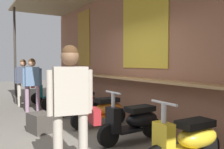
% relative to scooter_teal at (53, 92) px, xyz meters
% --- Properties ---
extents(ground_plane, '(32.20, 32.20, 0.00)m').
position_rel_scooter_teal_xyz_m(ground_plane, '(4.37, -1.08, -0.39)').
color(ground_plane, '#605B54').
extents(market_stall_facade, '(11.50, 2.38, 3.52)m').
position_rel_scooter_teal_xyz_m(market_stall_facade, '(4.38, 0.79, 1.57)').
color(market_stall_facade, '#8C5B44').
rests_on(market_stall_facade, ground_plane).
extents(scooter_teal, '(0.46, 1.40, 0.97)m').
position_rel_scooter_teal_xyz_m(scooter_teal, '(0.00, 0.00, 0.00)').
color(scooter_teal, '#197075').
rests_on(scooter_teal, ground_plane).
extents(scooter_red, '(0.48, 1.40, 0.97)m').
position_rel_scooter_teal_xyz_m(scooter_red, '(1.27, -0.00, 0.00)').
color(scooter_red, red).
rests_on(scooter_red, ground_plane).
extents(scooter_maroon, '(0.46, 1.40, 0.97)m').
position_rel_scooter_teal_xyz_m(scooter_maroon, '(2.46, 0.00, 0.00)').
color(scooter_maroon, maroon).
rests_on(scooter_maroon, ground_plane).
extents(scooter_orange, '(0.46, 1.40, 0.97)m').
position_rel_scooter_teal_xyz_m(scooter_orange, '(3.78, 0.00, 0.00)').
color(scooter_orange, orange).
rests_on(scooter_orange, ground_plane).
extents(scooter_black, '(0.46, 1.40, 0.97)m').
position_rel_scooter_teal_xyz_m(scooter_black, '(5.02, 0.00, 0.00)').
color(scooter_black, black).
rests_on(scooter_black, ground_plane).
extents(scooter_yellow, '(0.46, 1.40, 0.97)m').
position_rel_scooter_teal_xyz_m(scooter_yellow, '(6.29, -0.00, 0.00)').
color(scooter_yellow, gold).
rests_on(scooter_yellow, ground_plane).
extents(shopper_with_handbag, '(0.31, 0.67, 1.69)m').
position_rel_scooter_teal_xyz_m(shopper_with_handbag, '(5.76, -1.54, 0.64)').
color(shopper_with_handbag, '#ADA393').
rests_on(shopper_with_handbag, ground_plane).
extents(shopper_browsing, '(0.40, 0.65, 1.59)m').
position_rel_scooter_teal_xyz_m(shopper_browsing, '(0.20, -1.05, 0.57)').
color(shopper_browsing, '#ADA393').
rests_on(shopper_browsing, ground_plane).
extents(shopper_passing, '(0.27, 0.55, 1.60)m').
position_rel_scooter_teal_xyz_m(shopper_passing, '(1.35, -1.03, 0.59)').
color(shopper_passing, gray).
rests_on(shopper_passing, ground_plane).
extents(merchandise_crate, '(0.59, 0.51, 0.41)m').
position_rel_scooter_teal_xyz_m(merchandise_crate, '(3.51, -1.36, -0.19)').
color(merchandise_crate, '#3D3833').
rests_on(merchandise_crate, ground_plane).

